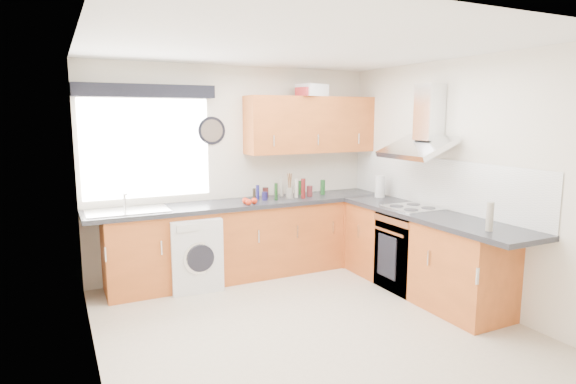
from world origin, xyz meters
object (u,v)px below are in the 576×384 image
oven (411,251)px  extractor_hood (423,129)px  upper_cabinets (311,125)px  washing_machine (194,252)px

oven → extractor_hood: bearing=-0.0°
extractor_hood → upper_cabinets: bearing=116.1°
upper_cabinets → washing_machine: size_ratio=2.09×
oven → extractor_hood: size_ratio=1.09×
extractor_hood → washing_machine: 2.86m
extractor_hood → upper_cabinets: upper_cabinets is taller
upper_cabinets → washing_machine: 2.14m
upper_cabinets → washing_machine: bearing=-172.0°
upper_cabinets → washing_machine: (-1.61, -0.23, -1.39)m
oven → upper_cabinets: size_ratio=0.50×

